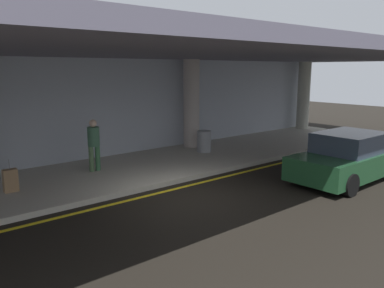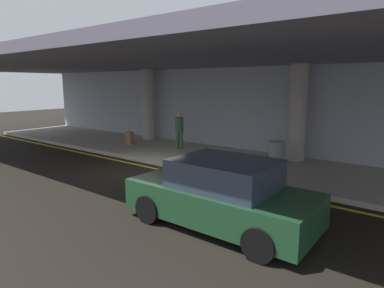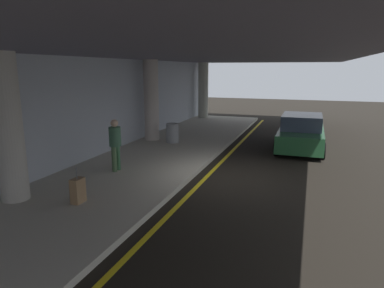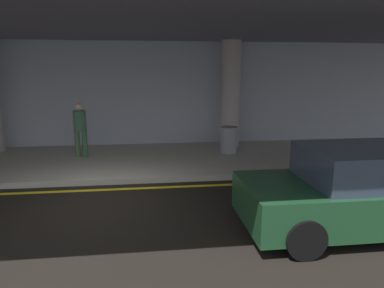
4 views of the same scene
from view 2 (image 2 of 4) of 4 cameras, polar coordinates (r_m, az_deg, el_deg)
name	(u,v)px [view 2 (image 2 of 4)]	position (r m, az deg, el deg)	size (l,w,h in m)	color
ground_plane	(138,171)	(11.89, -9.33, -4.71)	(60.00, 60.00, 0.00)	black
sidewalk	(191,155)	(14.11, -0.14, -1.86)	(26.00, 4.20, 0.15)	#B7B1A1
lane_stripe_yellow	(151,168)	(12.33, -7.14, -4.09)	(26.00, 0.14, 0.01)	yellow
support_column_far_left	(148,105)	(17.58, -7.61, 6.74)	(0.67, 0.67, 3.65)	#B3ADA3
support_column_left_mid	(298,113)	(13.20, 17.87, 5.14)	(0.67, 0.67, 3.65)	#BAADA5
ceiling_overhang	(183,61)	(13.42, -1.49, 14.15)	(28.00, 13.20, 0.30)	slate
terminal_back_wall	(220,109)	(15.67, 4.91, 6.08)	(26.00, 0.30, 3.80)	#AAB0BB
car_dark_green	(222,195)	(7.22, 5.15, -8.73)	(4.10, 1.92, 1.50)	#1B4225
traveler_with_luggage	(179,128)	(14.82, -2.22, 2.80)	(0.38, 0.38, 1.68)	#45603E
suitcase_upright_primary	(130,138)	(16.38, -10.79, 1.05)	(0.36, 0.22, 0.90)	#8F6C49
trash_bin_steel	(277,153)	(12.44, 14.48, -1.51)	(0.56, 0.56, 0.85)	gray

